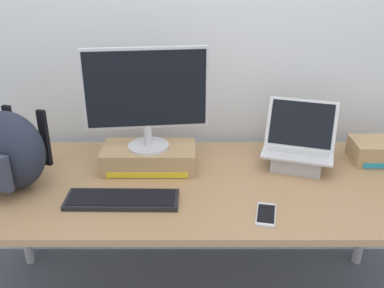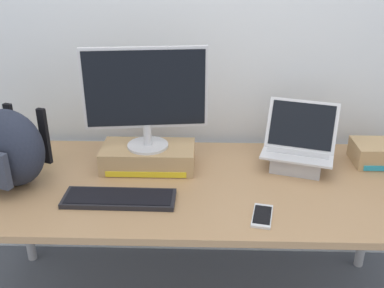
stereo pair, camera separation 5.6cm
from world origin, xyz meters
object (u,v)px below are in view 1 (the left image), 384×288
open_laptop (296,152)px  messenger_backpack (7,151)px  cell_phone (264,214)px  plush_toy (38,153)px  toner_box_cyan (384,150)px  desktop_monitor (144,95)px  toner_box_yellow (147,157)px  external_keyboard (120,200)px

open_laptop → messenger_backpack: size_ratio=0.99×
cell_phone → plush_toy: bearing=166.6°
toner_box_cyan → desktop_monitor: bearing=-176.3°
cell_phone → plush_toy: size_ratio=2.02×
open_laptop → toner_box_yellow: bearing=-161.1°
toner_box_yellow → cell_phone: toner_box_yellow is taller
toner_box_yellow → messenger_backpack: (-0.56, -0.17, 0.12)m
toner_box_yellow → desktop_monitor: (0.00, -0.00, 0.30)m
plush_toy → toner_box_yellow: bearing=-7.5°
messenger_backpack → cell_phone: 1.07m
toner_box_yellow → desktop_monitor: size_ratio=0.79×
desktop_monitor → messenger_backpack: 0.61m
desktop_monitor → messenger_backpack: bearing=-169.2°
desktop_monitor → external_keyboard: desktop_monitor is taller
desktop_monitor → cell_phone: 0.71m
desktop_monitor → toner_box_yellow: bearing=92.4°
external_keyboard → plush_toy: (-0.44, 0.37, 0.03)m
messenger_backpack → cell_phone: size_ratio=2.24×
toner_box_yellow → desktop_monitor: 0.30m
messenger_backpack → plush_toy: 0.28m
desktop_monitor → toner_box_cyan: size_ratio=1.67×
desktop_monitor → plush_toy: 0.61m
toner_box_yellow → messenger_backpack: bearing=-162.6°
open_laptop → toner_box_cyan: size_ratio=1.15×
external_keyboard → messenger_backpack: (-0.47, 0.12, 0.16)m
toner_box_yellow → toner_box_cyan: (1.11, 0.07, -0.00)m
toner_box_yellow → desktop_monitor: bearing=-81.2°
open_laptop → toner_box_cyan: (0.43, 0.05, -0.01)m
plush_toy → toner_box_cyan: bearing=0.1°
messenger_backpack → toner_box_cyan: bearing=27.1°
open_laptop → toner_box_cyan: 0.43m
toner_box_yellow → plush_toy: size_ratio=5.13×
toner_box_yellow → external_keyboard: size_ratio=0.93×
messenger_backpack → plush_toy: bearing=101.4°
messenger_backpack → plush_toy: (0.03, 0.24, -0.13)m
cell_phone → external_keyboard: bearing=-178.5°
desktop_monitor → external_keyboard: size_ratio=1.19×
external_keyboard → open_laptop: bearing=23.4°
cell_phone → plush_toy: plush_toy is taller
toner_box_yellow → plush_toy: toner_box_yellow is taller
cell_phone → toner_box_yellow: bearing=151.8°
toner_box_yellow → toner_box_cyan: size_ratio=1.31×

